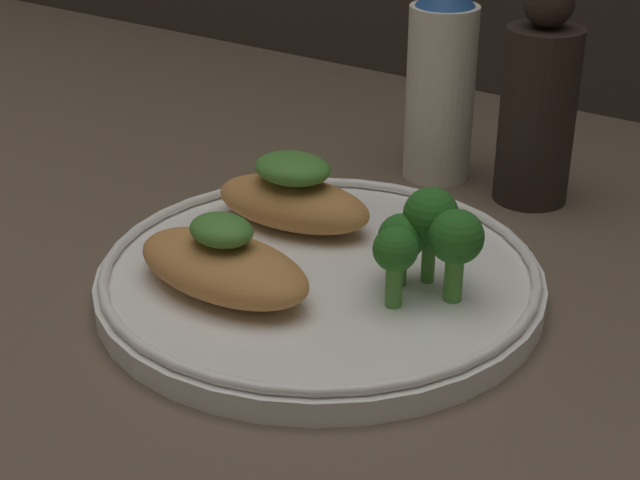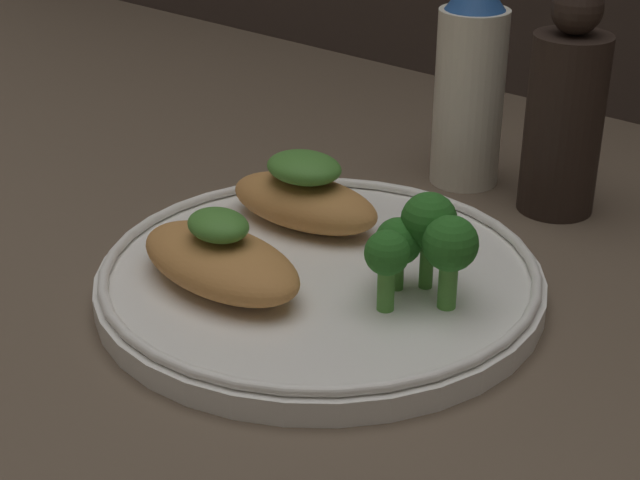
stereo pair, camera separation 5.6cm
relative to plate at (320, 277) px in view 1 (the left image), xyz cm
name	(u,v)px [view 1 (the left image)]	position (x,y,z in cm)	size (l,w,h in cm)	color
ground_plane	(320,299)	(0.00, 0.00, -1.49)	(180.00, 180.00, 1.00)	brown
plate	(320,277)	(0.00, 0.00, 0.00)	(26.00, 26.00, 2.00)	white
grilled_meat_front	(223,264)	(-3.10, -4.95, 2.09)	(11.53, 6.38, 4.55)	#BC7F42
grilled_meat_middle	(293,197)	(-4.91, 4.10, 2.33)	(10.97, 6.28, 4.76)	#BC7F42
broccoli_bunch	(426,235)	(6.11, 1.34, 3.91)	(6.10, 6.25, 5.71)	#4C8E38
sauce_bottle	(441,79)	(-3.00, 19.50, 6.40)	(4.95, 4.95, 15.44)	silver
pepper_grinder	(538,105)	(4.52, 19.50, 5.93)	(5.18, 5.18, 15.58)	black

